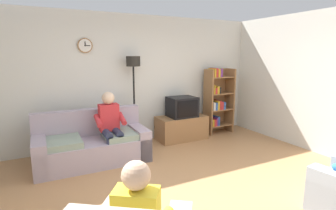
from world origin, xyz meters
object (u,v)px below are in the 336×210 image
object	(u,v)px
tv	(182,107)
floor_lamp	(134,76)
couch	(92,145)
tv_stand	(181,128)
person_on_couch	(111,123)
bookshelf	(217,100)

from	to	relation	value
tv	floor_lamp	bearing A→B (deg)	173.41
couch	tv_stand	distance (m)	2.09
tv	person_on_couch	world-z (taller)	person_on_couch
person_on_couch	tv_stand	bearing A→B (deg)	16.65
tv	bookshelf	world-z (taller)	bookshelf
tv	bookshelf	xyz separation A→B (m)	(1.02, 0.09, 0.06)
bookshelf	floor_lamp	xyz separation A→B (m)	(-2.09, 0.03, 0.64)
couch	floor_lamp	size ratio (longest dim) A/B	1.03
floor_lamp	person_on_couch	xyz separation A→B (m)	(-0.66, -0.62, -0.75)
bookshelf	tv_stand	bearing A→B (deg)	-176.13
tv_stand	tv	world-z (taller)	tv
bookshelf	person_on_couch	world-z (taller)	bookshelf
tv_stand	couch	bearing A→B (deg)	-168.72
couch	tv	bearing A→B (deg)	10.62
bookshelf	floor_lamp	size ratio (longest dim) A/B	0.85
couch	person_on_couch	distance (m)	0.51
couch	floor_lamp	bearing A→B (deg)	27.42
tv_stand	floor_lamp	xyz separation A→B (m)	(-1.07, 0.10, 1.19)
couch	tv_stand	size ratio (longest dim) A/B	1.74
tv_stand	floor_lamp	size ratio (longest dim) A/B	0.59
couch	bookshelf	world-z (taller)	bookshelf
couch	bookshelf	size ratio (longest dim) A/B	1.21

